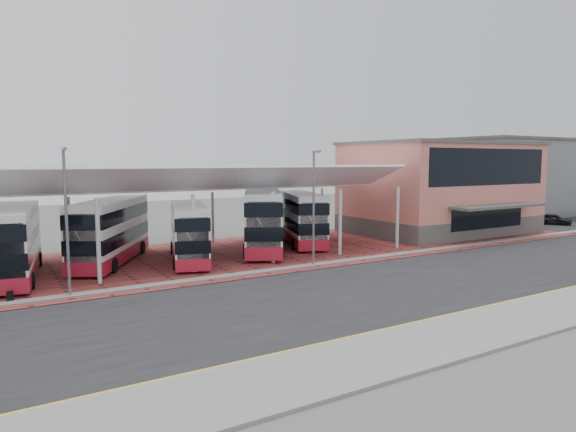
% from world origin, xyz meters
% --- Properties ---
extents(ground, '(140.00, 140.00, 0.00)m').
position_xyz_m(ground, '(0.00, 0.00, 0.00)').
color(ground, '#50544E').
extents(road, '(120.00, 14.00, 0.02)m').
position_xyz_m(road, '(0.00, -1.00, 0.01)').
color(road, black).
rests_on(road, ground).
extents(forecourt, '(72.00, 16.00, 0.06)m').
position_xyz_m(forecourt, '(2.00, 13.00, 0.03)').
color(forecourt, brown).
rests_on(forecourt, ground).
extents(sidewalk, '(120.00, 4.00, 0.14)m').
position_xyz_m(sidewalk, '(0.00, -9.00, 0.07)').
color(sidewalk, slate).
rests_on(sidewalk, ground).
extents(north_kerb, '(120.00, 0.80, 0.14)m').
position_xyz_m(north_kerb, '(0.00, 6.20, 0.07)').
color(north_kerb, slate).
rests_on(north_kerb, ground).
extents(yellow_line_near, '(120.00, 0.12, 0.01)m').
position_xyz_m(yellow_line_near, '(0.00, -7.00, 0.03)').
color(yellow_line_near, gold).
rests_on(yellow_line_near, road).
extents(yellow_line_far, '(120.00, 0.12, 0.01)m').
position_xyz_m(yellow_line_far, '(0.00, -6.70, 0.03)').
color(yellow_line_far, gold).
rests_on(yellow_line_far, road).
extents(canopy, '(37.00, 11.63, 7.07)m').
position_xyz_m(canopy, '(-6.00, 13.94, 5.80)').
color(canopy, silver).
rests_on(canopy, ground).
extents(terminal, '(18.40, 14.40, 9.25)m').
position_xyz_m(terminal, '(23.00, 13.92, 4.66)').
color(terminal, '#524F4D').
rests_on(terminal, ground).
extents(warehouse, '(30.50, 20.50, 10.25)m').
position_xyz_m(warehouse, '(48.00, 24.00, 5.15)').
color(warehouse, slate).
rests_on(warehouse, ground).
extents(lamp_west, '(0.16, 0.90, 8.07)m').
position_xyz_m(lamp_west, '(-14.00, 6.27, 4.36)').
color(lamp_west, slate).
rests_on(lamp_west, ground).
extents(lamp_east, '(0.16, 0.90, 8.07)m').
position_xyz_m(lamp_east, '(2.00, 6.27, 4.36)').
color(lamp_east, slate).
rests_on(lamp_east, ground).
extents(bus_1, '(4.13, 11.11, 4.48)m').
position_xyz_m(bus_1, '(-16.28, 12.71, 2.28)').
color(bus_1, silver).
rests_on(bus_1, forecourt).
extents(bus_2, '(7.74, 10.81, 4.55)m').
position_xyz_m(bus_2, '(-9.95, 14.60, 2.32)').
color(bus_2, silver).
rests_on(bus_2, forecourt).
extents(bus_3, '(5.15, 10.22, 4.11)m').
position_xyz_m(bus_3, '(-4.86, 12.54, 2.10)').
color(bus_3, silver).
rests_on(bus_3, forecourt).
extents(bus_4, '(8.05, 11.89, 4.94)m').
position_xyz_m(bus_4, '(1.97, 13.70, 2.52)').
color(bus_4, silver).
rests_on(bus_4, forecourt).
extents(bus_5, '(6.24, 11.10, 4.50)m').
position_xyz_m(bus_5, '(6.46, 14.99, 2.30)').
color(bus_5, silver).
rests_on(bus_5, forecourt).
extents(suitcase, '(0.33, 0.24, 0.57)m').
position_xyz_m(suitcase, '(-16.85, 6.66, 0.34)').
color(suitcase, black).
rests_on(suitcase, forecourt).
extents(carpark_car_a, '(3.04, 3.96, 1.26)m').
position_xyz_m(carpark_car_a, '(38.47, 10.84, 0.71)').
color(carpark_car_a, black).
rests_on(carpark_car_a, carpark_surface).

